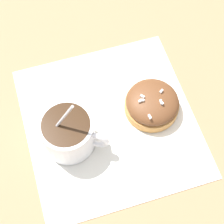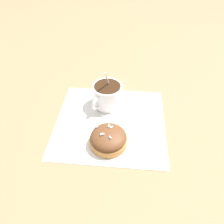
# 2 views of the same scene
# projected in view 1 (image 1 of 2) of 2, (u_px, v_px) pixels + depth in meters

# --- Properties ---
(ground_plane) EXTENTS (3.00, 3.00, 0.00)m
(ground_plane) POSITION_uv_depth(u_px,v_px,m) (110.00, 122.00, 0.62)
(ground_plane) COLOR #93704C
(paper_napkin) EXTENTS (0.29, 0.30, 0.00)m
(paper_napkin) POSITION_uv_depth(u_px,v_px,m) (110.00, 122.00, 0.62)
(paper_napkin) COLOR white
(paper_napkin) RESTS_ON ground_plane
(coffee_cup) EXTENTS (0.10, 0.08, 0.12)m
(coffee_cup) POSITION_uv_depth(u_px,v_px,m) (68.00, 132.00, 0.57)
(coffee_cup) COLOR white
(coffee_cup) RESTS_ON paper_napkin
(frosted_pastry) EXTENTS (0.09, 0.09, 0.04)m
(frosted_pastry) POSITION_uv_depth(u_px,v_px,m) (153.00, 106.00, 0.61)
(frosted_pastry) COLOR #C18442
(frosted_pastry) RESTS_ON paper_napkin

